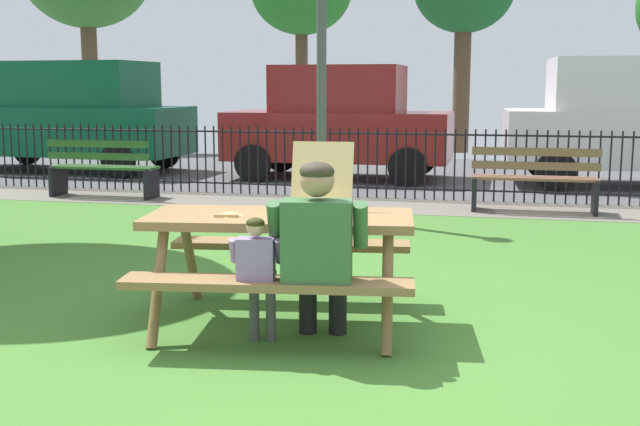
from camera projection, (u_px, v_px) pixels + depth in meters
name	position (u px, v px, depth m)	size (l,w,h in m)	color
ground	(369.00, 295.00, 6.21)	(28.00, 10.60, 0.02)	#457B2F
cobblestone_walkway	(425.00, 207.00, 10.63)	(28.00, 1.40, 0.01)	slate
street_asphalt	(445.00, 175.00, 14.44)	(28.00, 6.52, 0.01)	#515154
picnic_table_foreground	(280.00, 239.00, 5.33)	(1.99, 1.71, 0.79)	olive
pizza_box_open	(319.00, 200.00, 5.35)	(0.47, 0.54, 0.48)	tan
pizza_slice_on_table	(228.00, 214.00, 5.26)	(0.20, 0.24, 0.02)	#F9D774
adult_at_table	(318.00, 246.00, 4.80)	(0.63, 0.63, 1.19)	black
child_at_table	(258.00, 269.00, 4.83)	(0.34, 0.34, 0.85)	#4B4B4B
iron_fence_streetside	(430.00, 164.00, 11.22)	(22.70, 0.03, 1.03)	black
park_bench_left	(103.00, 169.00, 11.48)	(1.60, 0.47, 0.85)	#2F5928
park_bench_center	(534.00, 181.00, 10.12)	(1.60, 0.47, 0.85)	brown
lamp_post_walkway	(322.00, 28.00, 9.51)	(0.28, 0.28, 3.78)	#4C4C51
parked_car_far_left	(67.00, 114.00, 14.91)	(4.65, 2.05, 2.08)	#0E5335
parked_car_left	(339.00, 121.00, 13.74)	(3.91, 1.85, 1.98)	maroon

